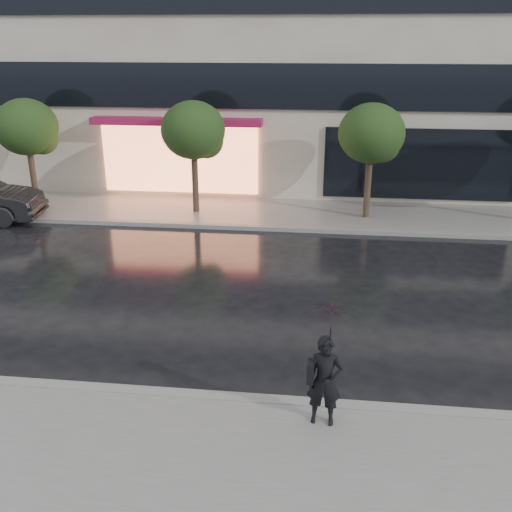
# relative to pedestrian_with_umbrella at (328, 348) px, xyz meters

# --- Properties ---
(ground) EXTENTS (120.00, 120.00, 0.00)m
(ground) POSITION_rel_pedestrian_with_umbrella_xyz_m (-1.62, 1.50, -1.50)
(ground) COLOR black
(ground) RESTS_ON ground
(sidewalk_near) EXTENTS (60.00, 4.50, 0.12)m
(sidewalk_near) POSITION_rel_pedestrian_with_umbrella_xyz_m (-1.62, -1.75, -1.44)
(sidewalk_near) COLOR slate
(sidewalk_near) RESTS_ON ground
(sidewalk_far) EXTENTS (60.00, 3.50, 0.12)m
(sidewalk_far) POSITION_rel_pedestrian_with_umbrella_xyz_m (-1.62, 11.75, -1.44)
(sidewalk_far) COLOR slate
(sidewalk_far) RESTS_ON ground
(curb_near) EXTENTS (60.00, 0.25, 0.14)m
(curb_near) POSITION_rel_pedestrian_with_umbrella_xyz_m (-1.62, 0.50, -1.43)
(curb_near) COLOR gray
(curb_near) RESTS_ON ground
(curb_far) EXTENTS (60.00, 0.25, 0.14)m
(curb_far) POSITION_rel_pedestrian_with_umbrella_xyz_m (-1.62, 10.00, -1.43)
(curb_far) COLOR gray
(curb_far) RESTS_ON ground
(tree_far_west) EXTENTS (2.20, 2.20, 3.99)m
(tree_far_west) POSITION_rel_pedestrian_with_umbrella_xyz_m (-10.56, 11.53, 1.42)
(tree_far_west) COLOR #33261C
(tree_far_west) RESTS_ON ground
(tree_mid_west) EXTENTS (2.20, 2.20, 3.99)m
(tree_mid_west) POSITION_rel_pedestrian_with_umbrella_xyz_m (-4.56, 11.53, 1.42)
(tree_mid_west) COLOR #33261C
(tree_mid_west) RESTS_ON ground
(tree_mid_east) EXTENTS (2.20, 2.20, 3.99)m
(tree_mid_east) POSITION_rel_pedestrian_with_umbrella_xyz_m (1.44, 11.53, 1.42)
(tree_mid_east) COLOR #33261C
(tree_mid_east) RESTS_ON ground
(pedestrian_with_umbrella) EXTENTS (0.87, 0.88, 2.14)m
(pedestrian_with_umbrella) POSITION_rel_pedestrian_with_umbrella_xyz_m (0.00, 0.00, 0.00)
(pedestrian_with_umbrella) COLOR black
(pedestrian_with_umbrella) RESTS_ON sidewalk_near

